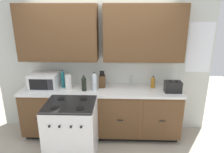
{
  "coord_description": "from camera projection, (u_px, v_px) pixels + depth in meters",
  "views": [
    {
      "loc": [
        0.32,
        -3.13,
        2.3
      ],
      "look_at": [
        0.2,
        0.27,
        1.18
      ],
      "focal_mm": 33.33,
      "sensor_mm": 36.0,
      "label": 1
    }
  ],
  "objects": [
    {
      "name": "bottle_clear",
      "position": [
        94.0,
        81.0,
        3.61
      ],
      "size": [
        0.08,
        0.08,
        0.33
      ],
      "color": "silver",
      "rests_on": "counter_run"
    },
    {
      "name": "wall_unit",
      "position": [
        101.0,
        46.0,
        3.65
      ],
      "size": [
        4.02,
        0.4,
        2.56
      ],
      "color": "silver",
      "rests_on": "ground_plane"
    },
    {
      "name": "paper_towel_roll",
      "position": [
        68.0,
        82.0,
        3.68
      ],
      "size": [
        0.12,
        0.12,
        0.26
      ],
      "primitive_type": "cylinder",
      "color": "white",
      "rests_on": "counter_run"
    },
    {
      "name": "counter_run",
      "position": [
        101.0,
        112.0,
        3.84
      ],
      "size": [
        2.85,
        0.64,
        0.93
      ],
      "color": "black",
      "rests_on": "ground_plane"
    },
    {
      "name": "knife_block",
      "position": [
        102.0,
        81.0,
        3.77
      ],
      "size": [
        0.11,
        0.14,
        0.31
      ],
      "color": "#52361E",
      "rests_on": "counter_run"
    },
    {
      "name": "toaster",
      "position": [
        173.0,
        87.0,
        3.55
      ],
      "size": [
        0.28,
        0.18,
        0.19
      ],
      "color": "black",
      "rests_on": "counter_run"
    },
    {
      "name": "bottle_amber",
      "position": [
        153.0,
        82.0,
        3.73
      ],
      "size": [
        0.07,
        0.07,
        0.22
      ],
      "color": "#9E6619",
      "rests_on": "counter_run"
    },
    {
      "name": "sink_faucet",
      "position": [
        131.0,
        80.0,
        3.85
      ],
      "size": [
        0.02,
        0.02,
        0.2
      ],
      "primitive_type": "cylinder",
      "color": "#B2B5BA",
      "rests_on": "counter_run"
    },
    {
      "name": "ground_plane",
      "position": [
        100.0,
        144.0,
        3.7
      ],
      "size": [
        8.0,
        8.0,
        0.0
      ],
      "primitive_type": "plane",
      "color": "#B2A893"
    },
    {
      "name": "bottle_dark",
      "position": [
        84.0,
        83.0,
        3.59
      ],
      "size": [
        0.08,
        0.08,
        0.28
      ],
      "color": "black",
      "rests_on": "counter_run"
    },
    {
      "name": "bottle_teal",
      "position": [
        63.0,
        79.0,
        3.75
      ],
      "size": [
        0.07,
        0.07,
        0.32
      ],
      "color": "#1E707A",
      "rests_on": "counter_run"
    },
    {
      "name": "microwave",
      "position": [
        44.0,
        81.0,
        3.69
      ],
      "size": [
        0.48,
        0.37,
        0.28
      ],
      "color": "white",
      "rests_on": "counter_run"
    },
    {
      "name": "stove_range",
      "position": [
        72.0,
        131.0,
        3.26
      ],
      "size": [
        0.76,
        0.68,
        0.95
      ],
      "color": "white",
      "rests_on": "ground_plane"
    }
  ]
}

